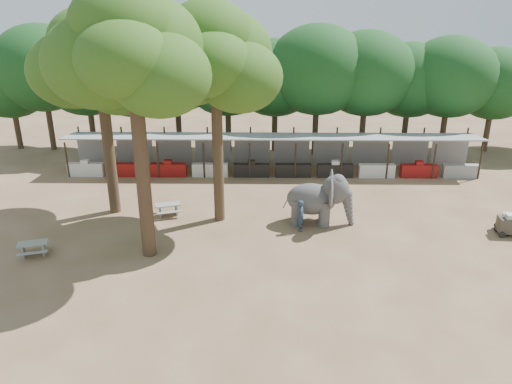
{
  "coord_description": "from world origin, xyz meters",
  "views": [
    {
      "loc": [
        -0.69,
        -18.81,
        11.43
      ],
      "look_at": [
        -1.0,
        5.0,
        2.0
      ],
      "focal_mm": 35.0,
      "sensor_mm": 36.0,
      "label": 1
    }
  ],
  "objects_px": {
    "yard_tree_center": "(130,53)",
    "picnic_table_near": "(33,247)",
    "yard_tree_back": "(213,58)",
    "handler": "(301,216)",
    "yard_tree_left": "(98,63)",
    "picnic_table_far": "(168,208)",
    "cart_front": "(510,225)",
    "cart_back": "(506,222)",
    "elephant": "(320,199)"
  },
  "relations": [
    {
      "from": "yard_tree_back",
      "to": "cart_front",
      "type": "height_order",
      "value": "yard_tree_back"
    },
    {
      "from": "yard_tree_left",
      "to": "cart_back",
      "type": "bearing_deg",
      "value": -6.67
    },
    {
      "from": "elephant",
      "to": "cart_back",
      "type": "distance_m",
      "value": 9.68
    },
    {
      "from": "cart_back",
      "to": "elephant",
      "type": "bearing_deg",
      "value": -170.32
    },
    {
      "from": "elephant",
      "to": "cart_front",
      "type": "height_order",
      "value": "elephant"
    },
    {
      "from": "handler",
      "to": "picnic_table_near",
      "type": "height_order",
      "value": "handler"
    },
    {
      "from": "cart_back",
      "to": "yard_tree_left",
      "type": "bearing_deg",
      "value": -171.87
    },
    {
      "from": "yard_tree_center",
      "to": "picnic_table_far",
      "type": "distance_m",
      "value": 9.76
    },
    {
      "from": "yard_tree_back",
      "to": "yard_tree_center",
      "type": "bearing_deg",
      "value": -126.86
    },
    {
      "from": "yard_tree_center",
      "to": "elephant",
      "type": "bearing_deg",
      "value": 21.79
    },
    {
      "from": "yard_tree_left",
      "to": "picnic_table_far",
      "type": "height_order",
      "value": "yard_tree_left"
    },
    {
      "from": "elephant",
      "to": "picnic_table_far",
      "type": "distance_m",
      "value": 8.36
    },
    {
      "from": "picnic_table_far",
      "to": "cart_front",
      "type": "height_order",
      "value": "cart_front"
    },
    {
      "from": "cart_front",
      "to": "yard_tree_back",
      "type": "bearing_deg",
      "value": 177.65
    },
    {
      "from": "picnic_table_far",
      "to": "picnic_table_near",
      "type": "bearing_deg",
      "value": -157.07
    },
    {
      "from": "picnic_table_far",
      "to": "cart_front",
      "type": "bearing_deg",
      "value": -24.47
    },
    {
      "from": "yard_tree_back",
      "to": "handler",
      "type": "height_order",
      "value": "yard_tree_back"
    },
    {
      "from": "yard_tree_center",
      "to": "cart_back",
      "type": "distance_m",
      "value": 20.25
    },
    {
      "from": "yard_tree_left",
      "to": "handler",
      "type": "distance_m",
      "value": 13.04
    },
    {
      "from": "handler",
      "to": "picnic_table_far",
      "type": "bearing_deg",
      "value": 81.04
    },
    {
      "from": "elephant",
      "to": "handler",
      "type": "height_order",
      "value": "elephant"
    },
    {
      "from": "yard_tree_center",
      "to": "handler",
      "type": "xyz_separation_m",
      "value": [
        7.47,
        2.48,
        -8.37
      ]
    },
    {
      "from": "yard_tree_center",
      "to": "picnic_table_near",
      "type": "xyz_separation_m",
      "value": [
        -5.28,
        -0.38,
        -8.77
      ]
    },
    {
      "from": "yard_tree_center",
      "to": "picnic_table_near",
      "type": "bearing_deg",
      "value": -175.92
    },
    {
      "from": "handler",
      "to": "picnic_table_far",
      "type": "distance_m",
      "value": 7.46
    },
    {
      "from": "yard_tree_left",
      "to": "picnic_table_near",
      "type": "bearing_deg",
      "value": -112.95
    },
    {
      "from": "yard_tree_back",
      "to": "elephant",
      "type": "xyz_separation_m",
      "value": [
        5.49,
        -0.61,
        -7.14
      ]
    },
    {
      "from": "yard_tree_left",
      "to": "cart_front",
      "type": "bearing_deg",
      "value": -7.98
    },
    {
      "from": "yard_tree_left",
      "to": "yard_tree_center",
      "type": "xyz_separation_m",
      "value": [
        3.0,
        -5.0,
        1.01
      ]
    },
    {
      "from": "yard_tree_center",
      "to": "cart_back",
      "type": "height_order",
      "value": "yard_tree_center"
    },
    {
      "from": "elephant",
      "to": "yard_tree_left",
      "type": "bearing_deg",
      "value": 179.45
    },
    {
      "from": "yard_tree_back",
      "to": "picnic_table_near",
      "type": "bearing_deg",
      "value": -152.13
    },
    {
      "from": "picnic_table_near",
      "to": "cart_front",
      "type": "xyz_separation_m",
      "value": [
        23.31,
        2.43,
        0.15
      ]
    },
    {
      "from": "yard_tree_left",
      "to": "cart_back",
      "type": "xyz_separation_m",
      "value": [
        21.09,
        -2.47,
        -7.71
      ]
    },
    {
      "from": "handler",
      "to": "elephant",
      "type": "bearing_deg",
      "value": -43.26
    },
    {
      "from": "picnic_table_near",
      "to": "elephant",
      "type": "bearing_deg",
      "value": -2.23
    },
    {
      "from": "picnic_table_near",
      "to": "picnic_table_far",
      "type": "bearing_deg",
      "value": 22.68
    },
    {
      "from": "handler",
      "to": "cart_front",
      "type": "bearing_deg",
      "value": -87.28
    },
    {
      "from": "yard_tree_center",
      "to": "elephant",
      "type": "xyz_separation_m",
      "value": [
        8.49,
        3.39,
        -7.8
      ]
    },
    {
      "from": "cart_front",
      "to": "cart_back",
      "type": "distance_m",
      "value": 0.5
    },
    {
      "from": "picnic_table_near",
      "to": "yard_tree_center",
      "type": "bearing_deg",
      "value": -13.47
    },
    {
      "from": "picnic_table_near",
      "to": "cart_front",
      "type": "height_order",
      "value": "cart_front"
    },
    {
      "from": "yard_tree_back",
      "to": "handler",
      "type": "bearing_deg",
      "value": -18.79
    },
    {
      "from": "handler",
      "to": "yard_tree_center",
      "type": "bearing_deg",
      "value": 113.44
    },
    {
      "from": "cart_front",
      "to": "cart_back",
      "type": "height_order",
      "value": "cart_front"
    },
    {
      "from": "picnic_table_near",
      "to": "yard_tree_left",
      "type": "bearing_deg",
      "value": 49.5
    },
    {
      "from": "yard_tree_back",
      "to": "cart_front",
      "type": "relative_size",
      "value": 8.97
    },
    {
      "from": "yard_tree_back",
      "to": "picnic_table_near",
      "type": "height_order",
      "value": "yard_tree_back"
    },
    {
      "from": "elephant",
      "to": "cart_back",
      "type": "relative_size",
      "value": 3.26
    },
    {
      "from": "elephant",
      "to": "handler",
      "type": "bearing_deg",
      "value": -130.92
    }
  ]
}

